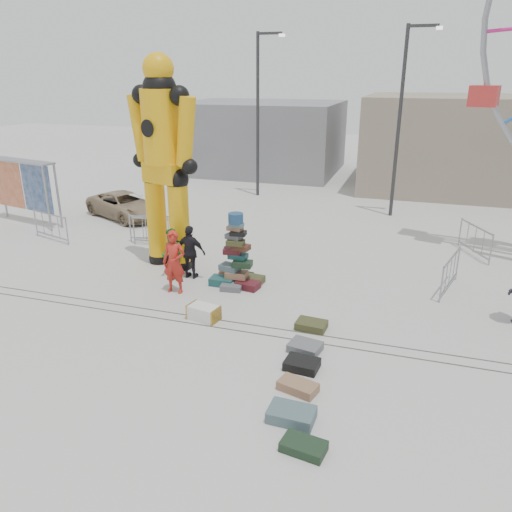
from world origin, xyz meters
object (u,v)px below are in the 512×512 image
(steamer_trunk, at_px, (204,313))
(pedestrian_black, at_px, (191,252))
(lamp_post_right, at_px, (402,114))
(crash_test_dummy, at_px, (164,157))
(barricade_dummy_b, at_px, (156,229))
(parked_suv, at_px, (125,205))
(suitcase_tower, at_px, (237,265))
(banner_scaffold, at_px, (21,176))
(pedestrian_red, at_px, (174,262))
(barricade_wheel_back, at_px, (475,240))
(barricade_wheel_front, at_px, (450,273))
(barricade_dummy_c, at_px, (159,232))
(barricade_dummy_a, at_px, (51,227))
(pedestrian_green, at_px, (172,254))
(lamp_post_left, at_px, (259,108))

(steamer_trunk, bearing_deg, pedestrian_black, 131.76)
(lamp_post_right, xyz_separation_m, crash_test_dummy, (-6.79, -8.75, -0.84))
(barricade_dummy_b, height_order, parked_suv, parked_suv)
(suitcase_tower, relative_size, crash_test_dummy, 0.33)
(lamp_post_right, distance_m, banner_scaffold, 16.33)
(steamer_trunk, relative_size, barricade_dummy_b, 0.41)
(pedestrian_red, height_order, pedestrian_black, pedestrian_red)
(barricade_wheel_back, bearing_deg, steamer_trunk, -69.45)
(barricade_wheel_front, xyz_separation_m, pedestrian_red, (-7.71, -2.56, 0.39))
(barricade_wheel_back, bearing_deg, lamp_post_right, -172.06)
(suitcase_tower, xyz_separation_m, barricade_wheel_back, (7.14, 5.03, -0.08))
(pedestrian_black, bearing_deg, barricade_dummy_b, -43.66)
(steamer_trunk, height_order, barricade_wheel_back, barricade_wheel_back)
(barricade_dummy_b, distance_m, pedestrian_red, 4.78)
(banner_scaffold, distance_m, barricade_dummy_c, 7.08)
(barricade_dummy_c, bearing_deg, barricade_dummy_a, -175.55)
(crash_test_dummy, distance_m, parked_suv, 7.34)
(lamp_post_right, xyz_separation_m, pedestrian_green, (-6.20, -9.71, -3.69))
(barricade_dummy_b, bearing_deg, pedestrian_green, -64.12)
(parked_suv, bearing_deg, pedestrian_black, -108.77)
(barricade_dummy_c, xyz_separation_m, parked_suv, (-3.34, 3.11, 0.01))
(crash_test_dummy, height_order, steamer_trunk, crash_test_dummy)
(lamp_post_right, distance_m, parked_suv, 12.73)
(pedestrian_black, xyz_separation_m, parked_suv, (-5.79, 5.57, -0.29))
(crash_test_dummy, xyz_separation_m, parked_suv, (-4.64, 4.77, -3.08))
(barricade_dummy_b, xyz_separation_m, pedestrian_black, (2.73, -2.74, 0.30))
(barricade_wheel_back, bearing_deg, pedestrian_green, -86.68)
(lamp_post_right, relative_size, barricade_dummy_c, 4.00)
(suitcase_tower, distance_m, barricade_dummy_a, 8.49)
(suitcase_tower, relative_size, pedestrian_red, 1.20)
(lamp_post_right, distance_m, suitcase_tower, 11.14)
(pedestrian_red, bearing_deg, barricade_wheel_front, 15.21)
(barricade_dummy_b, distance_m, barricade_dummy_c, 0.40)
(barricade_dummy_a, bearing_deg, lamp_post_right, 49.10)
(barricade_wheel_back, bearing_deg, suitcase_tower, -80.48)
(banner_scaffold, bearing_deg, lamp_post_left, 57.37)
(barricade_dummy_b, distance_m, parked_suv, 4.17)
(lamp_post_left, height_order, suitcase_tower, lamp_post_left)
(lamp_post_left, height_order, steamer_trunk, lamp_post_left)
(banner_scaffold, bearing_deg, suitcase_tower, -6.14)
(lamp_post_right, distance_m, barricade_wheel_back, 6.77)
(steamer_trunk, height_order, pedestrian_green, pedestrian_green)
(pedestrian_black, height_order, parked_suv, pedestrian_black)
(banner_scaffold, height_order, barricade_wheel_front, banner_scaffold)
(suitcase_tower, bearing_deg, barricade_dummy_b, 148.97)
(steamer_trunk, bearing_deg, lamp_post_left, 112.39)
(barricade_dummy_b, bearing_deg, pedestrian_red, -65.75)
(banner_scaffold, bearing_deg, steamer_trunk, -17.11)
(crash_test_dummy, xyz_separation_m, barricade_wheel_front, (8.87, 0.61, -3.09))
(lamp_post_right, bearing_deg, barricade_dummy_b, -140.90)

